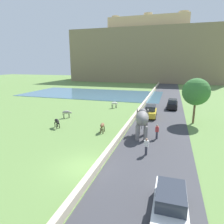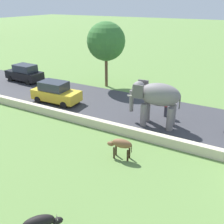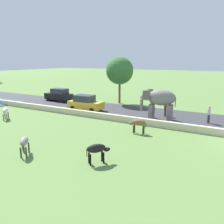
{
  "view_description": "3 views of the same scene",
  "coord_description": "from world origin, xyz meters",
  "px_view_note": "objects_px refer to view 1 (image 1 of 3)",
  "views": [
    {
      "loc": [
        6.23,
        -12.86,
        7.97
      ],
      "look_at": [
        -0.87,
        10.56,
        1.91
      ],
      "focal_mm": 31.59,
      "sensor_mm": 36.0,
      "label": 1
    },
    {
      "loc": [
        -12.01,
        2.5,
        7.91
      ],
      "look_at": [
        1.15,
        9.86,
        1.39
      ],
      "focal_mm": 42.0,
      "sensor_mm": 36.0,
      "label": 2
    },
    {
      "loc": [
        -17.3,
        1.45,
        5.74
      ],
      "look_at": [
        -1.63,
        10.14,
        1.57
      ],
      "focal_mm": 36.25,
      "sensor_mm": 36.0,
      "label": 3
    }
  ],
  "objects_px": {
    "cow_black": "(57,121)",
    "car_white": "(170,203)",
    "elephant": "(142,119)",
    "car_black": "(172,104)",
    "person_trailing": "(146,146)",
    "cow_grey": "(67,112)",
    "person_beside_elephant": "(157,132)",
    "cow_white": "(115,104)",
    "car_yellow": "(150,112)",
    "cow_brown": "(102,126)"
  },
  "relations": [
    {
      "from": "cow_black",
      "to": "car_white",
      "type": "bearing_deg",
      "value": -39.54
    },
    {
      "from": "elephant",
      "to": "car_black",
      "type": "height_order",
      "value": "elephant"
    },
    {
      "from": "person_trailing",
      "to": "cow_grey",
      "type": "bearing_deg",
      "value": 145.15
    },
    {
      "from": "person_beside_elephant",
      "to": "cow_grey",
      "type": "distance_m",
      "value": 14.41
    },
    {
      "from": "car_black",
      "to": "cow_white",
      "type": "bearing_deg",
      "value": -167.61
    },
    {
      "from": "cow_grey",
      "to": "elephant",
      "type": "bearing_deg",
      "value": -21.13
    },
    {
      "from": "person_trailing",
      "to": "cow_black",
      "type": "distance_m",
      "value": 12.63
    },
    {
      "from": "car_yellow",
      "to": "cow_grey",
      "type": "relative_size",
      "value": 3.12
    },
    {
      "from": "person_trailing",
      "to": "cow_grey",
      "type": "distance_m",
      "value": 15.81
    },
    {
      "from": "elephant",
      "to": "person_trailing",
      "type": "bearing_deg",
      "value": -76.61
    },
    {
      "from": "elephant",
      "to": "cow_brown",
      "type": "relative_size",
      "value": 2.5
    },
    {
      "from": "elephant",
      "to": "person_trailing",
      "type": "relative_size",
      "value": 2.17
    },
    {
      "from": "person_beside_elephant",
      "to": "car_white",
      "type": "height_order",
      "value": "car_white"
    },
    {
      "from": "car_yellow",
      "to": "cow_white",
      "type": "distance_m",
      "value": 8.34
    },
    {
      "from": "person_beside_elephant",
      "to": "cow_black",
      "type": "relative_size",
      "value": 1.28
    },
    {
      "from": "car_yellow",
      "to": "cow_white",
      "type": "xyz_separation_m",
      "value": [
        -6.97,
        4.58,
        -0.06
      ]
    },
    {
      "from": "person_trailing",
      "to": "car_black",
      "type": "distance_m",
      "value": 19.92
    },
    {
      "from": "car_white",
      "to": "person_beside_elephant",
      "type": "bearing_deg",
      "value": 97.73
    },
    {
      "from": "cow_brown",
      "to": "car_white",
      "type": "bearing_deg",
      "value": -55.79
    },
    {
      "from": "elephant",
      "to": "cow_black",
      "type": "relative_size",
      "value": 2.79
    },
    {
      "from": "cow_grey",
      "to": "car_white",
      "type": "bearing_deg",
      "value": -46.67
    },
    {
      "from": "person_beside_elephant",
      "to": "cow_black",
      "type": "xyz_separation_m",
      "value": [
        -12.4,
        0.32,
        -0.04
      ]
    },
    {
      "from": "elephant",
      "to": "cow_brown",
      "type": "xyz_separation_m",
      "value": [
        -4.66,
        0.14,
        -1.2
      ]
    },
    {
      "from": "person_trailing",
      "to": "car_black",
      "type": "relative_size",
      "value": 0.4
    },
    {
      "from": "car_yellow",
      "to": "person_beside_elephant",
      "type": "bearing_deg",
      "value": -79.48
    },
    {
      "from": "cow_brown",
      "to": "cow_black",
      "type": "relative_size",
      "value": 1.11
    },
    {
      "from": "car_white",
      "to": "car_yellow",
      "type": "relative_size",
      "value": 0.99
    },
    {
      "from": "person_beside_elephant",
      "to": "car_white",
      "type": "bearing_deg",
      "value": -82.27
    },
    {
      "from": "cow_brown",
      "to": "person_beside_elephant",
      "type": "bearing_deg",
      "value": -3.27
    },
    {
      "from": "elephant",
      "to": "cow_white",
      "type": "height_order",
      "value": "elephant"
    },
    {
      "from": "person_trailing",
      "to": "car_white",
      "type": "distance_m",
      "value": 7.28
    },
    {
      "from": "person_trailing",
      "to": "car_white",
      "type": "bearing_deg",
      "value": -73.05
    },
    {
      "from": "car_black",
      "to": "cow_black",
      "type": "height_order",
      "value": "car_black"
    },
    {
      "from": "cow_grey",
      "to": "cow_white",
      "type": "distance_m",
      "value": 9.9
    },
    {
      "from": "car_white",
      "to": "cow_grey",
      "type": "xyz_separation_m",
      "value": [
        -15.09,
        16.0,
        -0.06
      ]
    },
    {
      "from": "cow_grey",
      "to": "cow_white",
      "type": "relative_size",
      "value": 1.05
    },
    {
      "from": "person_beside_elephant",
      "to": "cow_grey",
      "type": "relative_size",
      "value": 1.25
    },
    {
      "from": "cow_grey",
      "to": "cow_brown",
      "type": "bearing_deg",
      "value": -31.64
    },
    {
      "from": "person_trailing",
      "to": "car_yellow",
      "type": "distance_m",
      "value": 13.05
    },
    {
      "from": "elephant",
      "to": "car_white",
      "type": "height_order",
      "value": "elephant"
    },
    {
      "from": "car_black",
      "to": "car_yellow",
      "type": "height_order",
      "value": "same"
    },
    {
      "from": "car_white",
      "to": "cow_white",
      "type": "bearing_deg",
      "value": 112.4
    },
    {
      "from": "cow_grey",
      "to": "person_trailing",
      "type": "bearing_deg",
      "value": -34.85
    },
    {
      "from": "cow_grey",
      "to": "cow_brown",
      "type": "distance_m",
      "value": 8.52
    },
    {
      "from": "car_black",
      "to": "car_yellow",
      "type": "relative_size",
      "value": 1.0
    },
    {
      "from": "car_black",
      "to": "cow_black",
      "type": "bearing_deg",
      "value": -132.31
    },
    {
      "from": "elephant",
      "to": "car_white",
      "type": "relative_size",
      "value": 0.89
    },
    {
      "from": "car_yellow",
      "to": "cow_black",
      "type": "bearing_deg",
      "value": -141.76
    },
    {
      "from": "cow_brown",
      "to": "car_black",
      "type": "bearing_deg",
      "value": 62.8
    },
    {
      "from": "elephant",
      "to": "car_black",
      "type": "distance_m",
      "value": 15.75
    }
  ]
}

